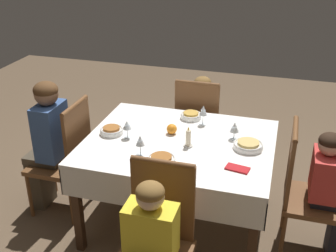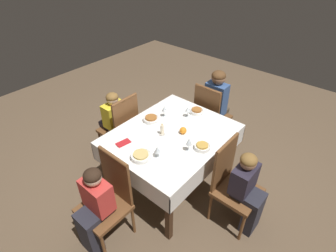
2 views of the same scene
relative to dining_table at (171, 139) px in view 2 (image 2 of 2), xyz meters
name	(u,v)px [view 2 (image 2 of 2)]	position (x,y,z in m)	size (l,w,h in m)	color
ground_plane	(171,179)	(0.00, 0.00, -0.69)	(8.00, 8.00, 0.00)	brown
dining_table	(171,139)	(0.00, 0.00, 0.00)	(1.41, 1.15, 0.78)	white
chair_east	(210,114)	(0.94, 0.06, -0.15)	(0.44, 0.44, 1.01)	brown
chair_south	(232,181)	(0.02, -0.81, -0.15)	(0.44, 0.44, 1.01)	brown
chair_west	(109,197)	(-0.94, 0.01, -0.15)	(0.44, 0.44, 1.01)	brown
chair_north	(122,126)	(-0.08, 0.81, -0.15)	(0.44, 0.44, 1.01)	brown
person_adult_denim	(217,102)	(1.11, 0.06, -0.03)	(0.34, 0.30, 1.16)	#4C4233
person_child_dark	(248,190)	(0.02, -0.99, -0.15)	(0.30, 0.33, 0.98)	#282833
person_child_red	(94,208)	(-1.13, 0.01, -0.15)	(0.33, 0.30, 0.99)	#282833
person_child_yellow	(113,120)	(-0.08, 0.99, -0.14)	(0.30, 0.33, 1.00)	#383342
bowl_east	(197,111)	(0.54, 0.03, 0.11)	(0.18, 0.18, 0.06)	white
wine_glass_east	(188,110)	(0.39, 0.06, 0.19)	(0.07, 0.07, 0.14)	white
bowl_south	(202,147)	(0.01, -0.42, 0.11)	(0.17, 0.17, 0.06)	white
wine_glass_south	(189,142)	(-0.11, -0.33, 0.20)	(0.07, 0.07, 0.17)	white
bowl_west	(141,156)	(-0.51, -0.02, 0.11)	(0.22, 0.22, 0.06)	white
wine_glass_west	(157,150)	(-0.39, -0.14, 0.18)	(0.07, 0.07, 0.14)	white
bowl_north	(151,119)	(0.03, 0.35, 0.11)	(0.20, 0.20, 0.06)	white
wine_glass_north	(164,109)	(0.21, 0.29, 0.19)	(0.07, 0.07, 0.15)	white
candle_centerpiece	(162,130)	(-0.08, 0.07, 0.14)	(0.07, 0.07, 0.16)	beige
orange_fruit	(183,130)	(0.09, -0.10, 0.13)	(0.08, 0.08, 0.08)	orange
napkin_red_folded	(123,143)	(-0.48, 0.29, 0.09)	(0.17, 0.11, 0.01)	red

